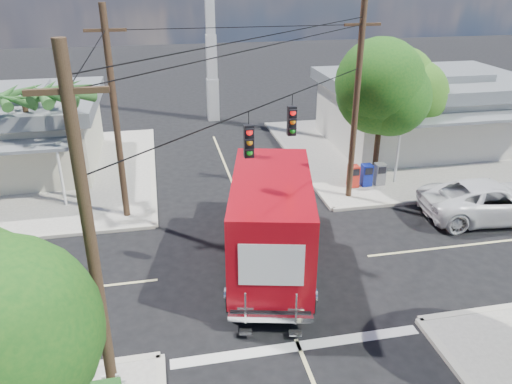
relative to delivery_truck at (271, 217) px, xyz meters
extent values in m
plane|color=black|center=(-0.24, -0.37, -1.89)|extent=(120.00, 120.00, 0.00)
cube|color=gray|center=(10.76, 10.63, -1.82)|extent=(14.00, 14.00, 0.14)
cube|color=#B7B2A2|center=(3.76, 10.63, -1.82)|extent=(0.25, 14.00, 0.14)
cube|color=#B7B2A2|center=(10.76, 3.63, -1.82)|extent=(14.00, 0.25, 0.14)
cube|color=gray|center=(-11.24, 10.63, -1.82)|extent=(14.00, 14.00, 0.14)
cube|color=#B7B2A2|center=(-4.24, 10.63, -1.82)|extent=(0.25, 14.00, 0.14)
cube|color=beige|center=(-0.24, 9.63, -1.89)|extent=(0.12, 12.00, 0.01)
cube|color=beige|center=(9.76, -0.37, -1.89)|extent=(12.00, 0.12, 0.01)
cube|color=silver|center=(-0.24, -4.67, -1.89)|extent=(7.50, 0.40, 0.01)
cube|color=silver|center=(12.26, 11.63, -0.05)|extent=(11.00, 8.00, 3.40)
cube|color=slate|center=(12.26, 11.63, 2.00)|extent=(11.80, 8.80, 0.70)
cube|color=slate|center=(12.26, 11.63, 2.50)|extent=(6.05, 4.40, 0.50)
cube|color=slate|center=(12.26, 6.73, 1.15)|extent=(9.90, 1.80, 0.15)
cylinder|color=silver|center=(7.86, 5.93, -0.30)|extent=(0.12, 0.12, 2.90)
cylinder|color=silver|center=(-8.24, 6.43, -0.40)|extent=(0.12, 0.12, 2.70)
cube|color=silver|center=(0.26, 19.63, -0.39)|extent=(0.80, 0.80, 3.00)
cube|color=silver|center=(0.26, 19.63, 2.61)|extent=(0.70, 0.70, 3.00)
cube|color=silver|center=(0.26, 19.63, 5.61)|extent=(0.60, 0.60, 3.00)
cylinder|color=#422D1C|center=(6.96, 6.43, 0.30)|extent=(0.28, 0.28, 4.10)
sphere|color=#164F15|center=(6.96, 6.43, 2.86)|extent=(4.10, 4.10, 4.10)
sphere|color=#164F15|center=(6.56, 6.63, 3.11)|extent=(3.33, 3.33, 3.33)
sphere|color=#164F15|center=(7.31, 6.13, 2.73)|extent=(3.58, 3.58, 3.58)
cylinder|color=#422D1C|center=(9.56, 8.63, 0.04)|extent=(0.28, 0.28, 3.58)
sphere|color=#356C1B|center=(9.56, 8.63, 2.28)|extent=(3.58, 3.58, 3.58)
sphere|color=#356C1B|center=(9.16, 8.83, 2.50)|extent=(2.91, 2.91, 2.91)
sphere|color=#356C1B|center=(9.91, 8.33, 2.17)|extent=(3.14, 3.14, 3.14)
cylinder|color=#422D1C|center=(-7.74, 7.13, 0.75)|extent=(0.24, 0.24, 5.00)
cone|color=#2E6327|center=(-6.84, 7.13, 3.35)|extent=(0.50, 2.06, 0.98)
cone|color=#2E6327|center=(-7.17, 7.84, 3.35)|extent=(1.92, 1.68, 0.98)
cone|color=#2E6327|center=(-7.94, 8.01, 3.35)|extent=(2.12, 0.95, 0.98)
cone|color=#2E6327|center=(-8.55, 7.52, 3.35)|extent=(1.34, 2.07, 0.98)
cone|color=#2E6327|center=(-8.55, 6.74, 3.35)|extent=(1.34, 2.07, 0.98)
cone|color=#2E6327|center=(-7.94, 6.26, 3.35)|extent=(2.12, 0.95, 0.98)
cone|color=#2E6327|center=(-7.17, 6.43, 3.35)|extent=(1.92, 1.68, 0.98)
cylinder|color=#422D1C|center=(-9.74, 8.63, 0.55)|extent=(0.24, 0.24, 4.60)
cone|color=#2E6327|center=(-8.84, 8.63, 2.95)|extent=(0.50, 2.06, 0.98)
cone|color=#2E6327|center=(-9.17, 9.34, 2.95)|extent=(1.92, 1.68, 0.98)
cone|color=#2E6327|center=(-9.94, 9.51, 2.95)|extent=(2.12, 0.95, 0.98)
cone|color=#2E6327|center=(-10.55, 9.02, 2.95)|extent=(1.34, 2.07, 0.98)
cone|color=#2E6327|center=(-10.55, 8.24, 2.95)|extent=(1.34, 2.07, 0.98)
cone|color=#2E6327|center=(-9.94, 7.76, 2.95)|extent=(2.12, 0.95, 0.98)
cone|color=#2E6327|center=(-9.17, 7.93, 2.95)|extent=(1.92, 1.68, 0.98)
cylinder|color=#473321|center=(-5.44, -5.57, 2.61)|extent=(0.28, 0.28, 9.00)
cube|color=#473321|center=(-5.44, -5.57, 6.11)|extent=(1.60, 0.12, 0.12)
cylinder|color=#473321|center=(4.96, 4.83, 2.61)|extent=(0.28, 0.28, 9.00)
cube|color=#473321|center=(4.96, 4.83, 6.11)|extent=(1.60, 0.12, 0.12)
cylinder|color=#473321|center=(-5.44, 4.83, 2.61)|extent=(0.28, 0.28, 9.00)
cube|color=#473321|center=(-5.44, 4.83, 6.11)|extent=(1.60, 0.12, 0.12)
cylinder|color=black|center=(-0.24, -0.37, 4.31)|extent=(10.43, 10.43, 0.04)
cube|color=black|center=(-1.04, -1.17, 3.36)|extent=(0.30, 0.24, 1.05)
sphere|color=red|center=(-1.04, -1.31, 3.69)|extent=(0.20, 0.20, 0.20)
cube|color=black|center=(0.86, 0.73, 3.36)|extent=(0.30, 0.24, 1.05)
sphere|color=red|center=(0.86, 0.59, 3.69)|extent=(0.20, 0.20, 0.20)
cube|color=red|center=(5.56, 5.83, -1.20)|extent=(0.50, 0.50, 1.10)
cube|color=#0F1E92|center=(6.26, 5.83, -1.20)|extent=(0.50, 0.50, 1.10)
cube|color=slate|center=(6.96, 5.83, -1.20)|extent=(0.50, 0.50, 1.10)
cube|color=black|center=(0.04, 0.16, -1.31)|extent=(4.28, 8.64, 0.27)
cube|color=#AC0A14|center=(0.78, 3.32, -0.46)|extent=(2.90, 2.34, 2.34)
cube|color=black|center=(0.95, 4.05, -0.03)|extent=(2.24, 0.77, 1.01)
cube|color=silver|center=(1.00, 4.26, -1.20)|extent=(2.41, 0.68, 0.37)
cube|color=#AC0A14|center=(-0.18, -0.77, 0.29)|extent=(4.00, 6.62, 3.09)
cube|color=white|center=(1.14, -1.08, 0.45)|extent=(0.89, 3.73, 1.38)
cube|color=white|center=(-1.50, -0.46, 0.45)|extent=(0.89, 3.73, 1.38)
cube|color=white|center=(-0.89, -3.79, 0.45)|extent=(1.87, 0.46, 1.38)
cube|color=silver|center=(-0.92, -3.93, -1.31)|extent=(2.55, 0.84, 0.19)
cube|color=silver|center=(-1.68, -3.89, -0.88)|extent=(0.48, 0.17, 1.06)
cube|color=silver|center=(-0.23, -4.23, -0.88)|extent=(0.48, 0.17, 1.06)
cylinder|color=black|center=(-0.45, 3.45, -1.31)|extent=(0.60, 1.22, 1.17)
cylinder|color=black|center=(1.93, 2.89, -1.31)|extent=(0.60, 1.22, 1.17)
cylinder|color=black|center=(-1.86, -2.56, -1.31)|extent=(0.60, 1.22, 1.17)
cylinder|color=black|center=(0.53, -3.12, -1.31)|extent=(0.60, 1.22, 1.17)
imported|color=silver|center=(10.29, 1.60, -1.04)|extent=(6.35, 3.37, 1.70)
camera|label=1|loc=(-3.76, -15.69, 8.30)|focal=35.00mm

